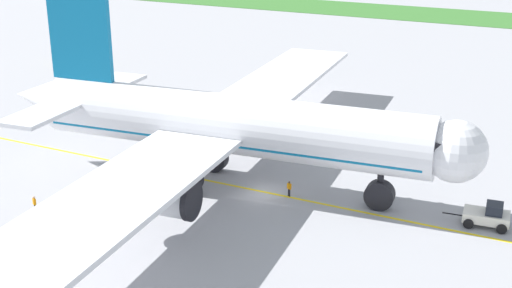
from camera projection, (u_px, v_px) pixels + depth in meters
ground_plane at (263, 194)px, 66.82m from camera, size 600.00×600.00×0.00m
apron_taxi_line at (265, 192)px, 67.19m from camera, size 280.00×0.36×0.01m
grass_median_strip at (474, 18)px, 166.51m from camera, size 320.00×24.00×0.10m
airliner_foreground at (224, 125)px, 66.74m from camera, size 50.27×78.24×19.05m
pushback_tug at (488, 215)px, 59.95m from camera, size 5.87×3.00×2.20m
ground_crew_wingwalker_port at (289, 187)px, 65.92m from camera, size 0.51×0.40×1.60m
ground_crew_marshaller_front at (34, 203)px, 62.52m from camera, size 0.50×0.43×1.64m
ground_crew_wingwalker_starboard at (146, 192)px, 64.85m from camera, size 0.29×0.57×1.63m
service_truck_baggage_loader at (81, 54)px, 119.69m from camera, size 4.76×3.25×3.24m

